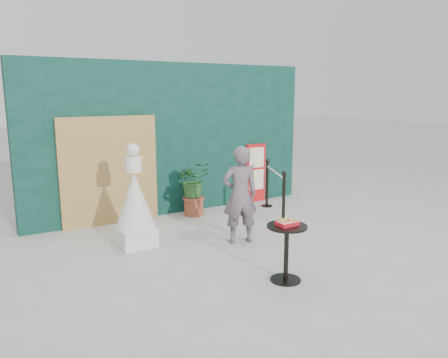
% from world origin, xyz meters
% --- Properties ---
extents(ground, '(60.00, 60.00, 0.00)m').
position_xyz_m(ground, '(0.00, 0.00, 0.00)').
color(ground, '#ADAAA5').
rests_on(ground, ground).
extents(back_wall, '(6.00, 0.30, 3.00)m').
position_xyz_m(back_wall, '(0.00, 3.15, 1.50)').
color(back_wall, '#092C25').
rests_on(back_wall, ground).
extents(bamboo_fence, '(1.80, 0.08, 2.00)m').
position_xyz_m(bamboo_fence, '(-1.40, 2.94, 1.00)').
color(bamboo_fence, tan).
rests_on(bamboo_fence, ground).
extents(woman, '(0.67, 0.53, 1.59)m').
position_xyz_m(woman, '(0.08, 0.83, 0.79)').
color(woman, '#655762').
rests_on(woman, ground).
extents(menu_board, '(0.50, 0.07, 1.30)m').
position_xyz_m(menu_board, '(1.90, 2.95, 0.65)').
color(menu_board, red).
rests_on(menu_board, ground).
extents(statue, '(0.64, 0.64, 1.65)m').
position_xyz_m(statue, '(-1.44, 1.54, 0.67)').
color(statue, silver).
rests_on(statue, ground).
extents(cafe_table, '(0.52, 0.52, 0.75)m').
position_xyz_m(cafe_table, '(-0.24, -0.75, 0.50)').
color(cafe_table, black).
rests_on(cafe_table, ground).
extents(food_basket, '(0.26, 0.19, 0.11)m').
position_xyz_m(food_basket, '(-0.24, -0.74, 0.79)').
color(food_basket, red).
rests_on(food_basket, cafe_table).
extents(planter, '(0.63, 0.55, 1.08)m').
position_xyz_m(planter, '(0.18, 2.66, 0.63)').
color(planter, brown).
rests_on(planter, ground).
extents(stanchion_barrier, '(0.84, 1.54, 1.03)m').
position_xyz_m(stanchion_barrier, '(1.54, 1.79, 0.49)').
color(stanchion_barrier, black).
rests_on(stanchion_barrier, ground).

